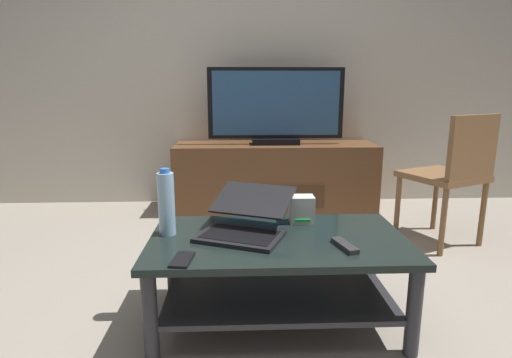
{
  "coord_description": "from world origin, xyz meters",
  "views": [
    {
      "loc": [
        -0.04,
        -1.67,
        1.05
      ],
      "look_at": [
        0.05,
        0.54,
        0.56
      ],
      "focal_mm": 29.01,
      "sensor_mm": 36.0,
      "label": 1
    }
  ],
  "objects_px": {
    "dining_chair": "(453,171)",
    "laptop": "(245,221)",
    "router_box": "(302,209)",
    "cell_phone": "(182,260)",
    "coffee_table": "(278,263)",
    "water_bottle_near": "(166,203)",
    "tv_remote": "(345,245)",
    "television": "(276,108)",
    "media_cabinet": "(275,176)"
  },
  "relations": [
    {
      "from": "coffee_table",
      "to": "water_bottle_near",
      "type": "xyz_separation_m",
      "value": [
        -0.49,
        0.06,
        0.27
      ]
    },
    {
      "from": "coffee_table",
      "to": "tv_remote",
      "type": "height_order",
      "value": "tv_remote"
    },
    {
      "from": "laptop",
      "to": "tv_remote",
      "type": "height_order",
      "value": "laptop"
    },
    {
      "from": "media_cabinet",
      "to": "tv_remote",
      "type": "height_order",
      "value": "media_cabinet"
    },
    {
      "from": "coffee_table",
      "to": "television",
      "type": "height_order",
      "value": "television"
    },
    {
      "from": "television",
      "to": "laptop",
      "type": "distance_m",
      "value": 1.79
    },
    {
      "from": "dining_chair",
      "to": "laptop",
      "type": "bearing_deg",
      "value": -148.81
    },
    {
      "from": "water_bottle_near",
      "to": "tv_remote",
      "type": "height_order",
      "value": "water_bottle_near"
    },
    {
      "from": "router_box",
      "to": "cell_phone",
      "type": "xyz_separation_m",
      "value": [
        -0.52,
        -0.44,
        -0.06
      ]
    },
    {
      "from": "router_box",
      "to": "coffee_table",
      "type": "bearing_deg",
      "value": -123.35
    },
    {
      "from": "coffee_table",
      "to": "water_bottle_near",
      "type": "relative_size",
      "value": 3.75
    },
    {
      "from": "media_cabinet",
      "to": "laptop",
      "type": "relative_size",
      "value": 3.34
    },
    {
      "from": "tv_remote",
      "to": "water_bottle_near",
      "type": "bearing_deg",
      "value": 150.34
    },
    {
      "from": "dining_chair",
      "to": "cell_phone",
      "type": "xyz_separation_m",
      "value": [
        -1.62,
        -1.12,
        -0.1
      ]
    },
    {
      "from": "television",
      "to": "cell_phone",
      "type": "xyz_separation_m",
      "value": [
        -0.53,
        -2.01,
        -0.47
      ]
    },
    {
      "from": "coffee_table",
      "to": "laptop",
      "type": "relative_size",
      "value": 2.2
    },
    {
      "from": "television",
      "to": "router_box",
      "type": "relative_size",
      "value": 8.65
    },
    {
      "from": "water_bottle_near",
      "to": "cell_phone",
      "type": "relative_size",
      "value": 2.14
    },
    {
      "from": "laptop",
      "to": "television",
      "type": "bearing_deg",
      "value": 80.66
    },
    {
      "from": "tv_remote",
      "to": "coffee_table",
      "type": "bearing_deg",
      "value": 137.54
    },
    {
      "from": "media_cabinet",
      "to": "cell_phone",
      "type": "bearing_deg",
      "value": -104.57
    },
    {
      "from": "media_cabinet",
      "to": "water_bottle_near",
      "type": "height_order",
      "value": "water_bottle_near"
    },
    {
      "from": "dining_chair",
      "to": "cell_phone",
      "type": "bearing_deg",
      "value": -145.23
    },
    {
      "from": "laptop",
      "to": "tv_remote",
      "type": "relative_size",
      "value": 3.19
    },
    {
      "from": "router_box",
      "to": "water_bottle_near",
      "type": "distance_m",
      "value": 0.64
    },
    {
      "from": "television",
      "to": "cell_phone",
      "type": "height_order",
      "value": "television"
    },
    {
      "from": "media_cabinet",
      "to": "laptop",
      "type": "bearing_deg",
      "value": -99.23
    },
    {
      "from": "dining_chair",
      "to": "laptop",
      "type": "relative_size",
      "value": 1.73
    },
    {
      "from": "laptop",
      "to": "router_box",
      "type": "xyz_separation_m",
      "value": [
        0.27,
        0.15,
        0.01
      ]
    },
    {
      "from": "laptop",
      "to": "cell_phone",
      "type": "relative_size",
      "value": 3.65
    },
    {
      "from": "media_cabinet",
      "to": "coffee_table",
      "type": "bearing_deg",
      "value": -94.49
    },
    {
      "from": "router_box",
      "to": "tv_remote",
      "type": "relative_size",
      "value": 0.82
    },
    {
      "from": "media_cabinet",
      "to": "router_box",
      "type": "distance_m",
      "value": 1.6
    },
    {
      "from": "television",
      "to": "laptop",
      "type": "relative_size",
      "value": 2.21
    },
    {
      "from": "cell_phone",
      "to": "television",
      "type": "bearing_deg",
      "value": 82.71
    },
    {
      "from": "laptop",
      "to": "tv_remote",
      "type": "distance_m",
      "value": 0.45
    },
    {
      "from": "coffee_table",
      "to": "router_box",
      "type": "bearing_deg",
      "value": 56.65
    },
    {
      "from": "media_cabinet",
      "to": "cell_phone",
      "type": "xyz_separation_m",
      "value": [
        -0.53,
        -2.03,
        0.12
      ]
    },
    {
      "from": "television",
      "to": "dining_chair",
      "type": "height_order",
      "value": "television"
    },
    {
      "from": "media_cabinet",
      "to": "cell_phone",
      "type": "distance_m",
      "value": 2.1
    },
    {
      "from": "router_box",
      "to": "tv_remote",
      "type": "distance_m",
      "value": 0.36
    },
    {
      "from": "coffee_table",
      "to": "television",
      "type": "bearing_deg",
      "value": 85.45
    },
    {
      "from": "television",
      "to": "cell_phone",
      "type": "bearing_deg",
      "value": -104.72
    },
    {
      "from": "water_bottle_near",
      "to": "router_box",
      "type": "bearing_deg",
      "value": 12.94
    },
    {
      "from": "dining_chair",
      "to": "router_box",
      "type": "height_order",
      "value": "dining_chair"
    },
    {
      "from": "coffee_table",
      "to": "laptop",
      "type": "distance_m",
      "value": 0.24
    },
    {
      "from": "laptop",
      "to": "router_box",
      "type": "bearing_deg",
      "value": 28.37
    },
    {
      "from": "water_bottle_near",
      "to": "cell_phone",
      "type": "bearing_deg",
      "value": -70.87
    },
    {
      "from": "television",
      "to": "cell_phone",
      "type": "distance_m",
      "value": 2.13
    },
    {
      "from": "media_cabinet",
      "to": "router_box",
      "type": "xyz_separation_m",
      "value": [
        -0.01,
        -1.59,
        0.18
      ]
    }
  ]
}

